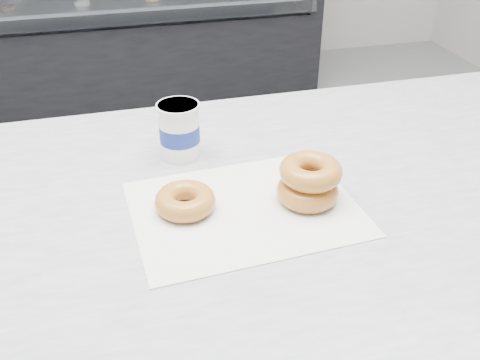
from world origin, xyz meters
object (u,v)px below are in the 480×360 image
object	(u,v)px
donut_stack	(309,181)
coffee_cup	(179,130)
donut_single	(185,201)
display_case	(118,13)

from	to	relation	value
donut_stack	coffee_cup	bearing A→B (deg)	131.23
donut_single	display_case	bearing A→B (deg)	89.12
donut_single	coffee_cup	world-z (taller)	coffee_cup
display_case	donut_stack	distance (m)	2.80
display_case	coffee_cup	distance (m)	2.61
coffee_cup	display_case	bearing A→B (deg)	109.69
display_case	coffee_cup	xyz separation A→B (m)	(-0.02, -2.56, 0.46)
display_case	coffee_cup	world-z (taller)	display_case
donut_single	donut_stack	size ratio (longest dim) A/B	0.73
display_case	donut_stack	bearing A→B (deg)	-86.92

